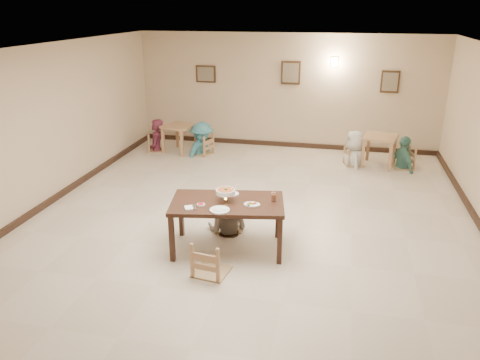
% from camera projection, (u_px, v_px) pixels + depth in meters
% --- Properties ---
extents(floor, '(10.00, 10.00, 0.00)m').
position_uv_depth(floor, '(249.00, 223.00, 8.34)').
color(floor, beige).
rests_on(floor, ground).
extents(ceiling, '(10.00, 10.00, 0.00)m').
position_uv_depth(ceiling, '(250.00, 50.00, 7.28)').
color(ceiling, white).
rests_on(ceiling, wall_back).
extents(wall_back, '(10.00, 0.00, 10.00)m').
position_uv_depth(wall_back, '(286.00, 92.00, 12.38)').
color(wall_back, beige).
rests_on(wall_back, floor).
extents(wall_front, '(10.00, 0.00, 10.00)m').
position_uv_depth(wall_front, '(108.00, 337.00, 3.24)').
color(wall_front, beige).
rests_on(wall_front, floor).
extents(wall_left, '(0.00, 10.00, 10.00)m').
position_uv_depth(wall_left, '(37.00, 130.00, 8.61)').
color(wall_left, beige).
rests_on(wall_left, floor).
extents(baseboard_back, '(8.00, 0.06, 0.12)m').
position_uv_depth(baseboard_back, '(284.00, 144.00, 12.86)').
color(baseboard_back, black).
rests_on(baseboard_back, floor).
extents(baseboard_left, '(0.06, 10.00, 0.12)m').
position_uv_depth(baseboard_left, '(50.00, 202.00, 9.11)').
color(baseboard_left, black).
rests_on(baseboard_left, floor).
extents(picture_a, '(0.55, 0.04, 0.45)m').
position_uv_depth(picture_a, '(206.00, 74.00, 12.64)').
color(picture_a, '#382414').
rests_on(picture_a, wall_back).
extents(picture_b, '(0.50, 0.04, 0.60)m').
position_uv_depth(picture_b, '(291.00, 73.00, 12.14)').
color(picture_b, '#382414').
rests_on(picture_b, wall_back).
extents(picture_c, '(0.45, 0.04, 0.55)m').
position_uv_depth(picture_c, '(390.00, 82.00, 11.70)').
color(picture_c, '#382414').
rests_on(picture_c, wall_back).
extents(wall_sconce, '(0.16, 0.05, 0.22)m').
position_uv_depth(wall_sconce, '(335.00, 62.00, 11.82)').
color(wall_sconce, '#FFD88C').
rests_on(wall_sconce, wall_back).
extents(main_table, '(1.87, 1.25, 0.81)m').
position_uv_depth(main_table, '(227.00, 207.00, 7.23)').
color(main_table, '#381F14').
rests_on(main_table, floor).
extents(chair_far, '(0.45, 0.45, 0.96)m').
position_uv_depth(chair_far, '(229.00, 203.00, 8.00)').
color(chair_far, tan).
rests_on(chair_far, floor).
extents(chair_near, '(0.48, 0.48, 1.02)m').
position_uv_depth(chair_near, '(211.00, 242.00, 6.63)').
color(chair_near, tan).
rests_on(chair_near, floor).
extents(main_diner, '(0.79, 0.63, 1.54)m').
position_uv_depth(main_diner, '(227.00, 189.00, 7.80)').
color(main_diner, gray).
rests_on(main_diner, floor).
extents(curry_warmer, '(0.33, 0.30, 0.27)m').
position_uv_depth(curry_warmer, '(226.00, 192.00, 7.17)').
color(curry_warmer, silver).
rests_on(curry_warmer, main_table).
extents(rice_plate_far, '(0.31, 0.31, 0.07)m').
position_uv_depth(rice_plate_far, '(229.00, 193.00, 7.48)').
color(rice_plate_far, white).
rests_on(rice_plate_far, main_table).
extents(rice_plate_near, '(0.30, 0.30, 0.07)m').
position_uv_depth(rice_plate_near, '(220.00, 210.00, 6.88)').
color(rice_plate_near, white).
rests_on(rice_plate_near, main_table).
extents(fried_plate, '(0.25, 0.25, 0.05)m').
position_uv_depth(fried_plate, '(252.00, 204.00, 7.07)').
color(fried_plate, white).
rests_on(fried_plate, main_table).
extents(chili_dish, '(0.12, 0.12, 0.03)m').
position_uv_depth(chili_dish, '(201.00, 204.00, 7.07)').
color(chili_dish, white).
rests_on(chili_dish, main_table).
extents(napkin_cutlery, '(0.20, 0.25, 0.03)m').
position_uv_depth(napkin_cutlery, '(189.00, 208.00, 6.94)').
color(napkin_cutlery, white).
rests_on(napkin_cutlery, main_table).
extents(drink_glass, '(0.08, 0.08, 0.15)m').
position_uv_depth(drink_glass, '(273.00, 197.00, 7.21)').
color(drink_glass, white).
rests_on(drink_glass, main_table).
extents(bg_table_left, '(0.91, 0.91, 0.73)m').
position_uv_depth(bg_table_left, '(179.00, 130.00, 12.20)').
color(bg_table_left, tan).
rests_on(bg_table_left, floor).
extents(bg_table_right, '(0.89, 0.89, 0.75)m').
position_uv_depth(bg_table_right, '(380.00, 141.00, 11.13)').
color(bg_table_right, tan).
rests_on(bg_table_right, floor).
extents(bg_chair_ll, '(0.43, 0.43, 0.92)m').
position_uv_depth(bg_chair_ll, '(156.00, 134.00, 12.33)').
color(bg_chair_ll, tan).
rests_on(bg_chair_ll, floor).
extents(bg_chair_lr, '(0.47, 0.47, 1.01)m').
position_uv_depth(bg_chair_lr, '(202.00, 135.00, 12.04)').
color(bg_chair_lr, tan).
rests_on(bg_chair_lr, floor).
extents(bg_chair_rl, '(0.41, 0.41, 0.87)m').
position_uv_depth(bg_chair_rl, '(355.00, 148.00, 11.25)').
color(bg_chair_rl, tan).
rests_on(bg_chair_rl, floor).
extents(bg_chair_rr, '(0.44, 0.44, 0.93)m').
position_uv_depth(bg_chair_rr, '(405.00, 149.00, 11.01)').
color(bg_chair_rr, tan).
rests_on(bg_chair_rr, floor).
extents(bg_diner_a, '(0.54, 0.70, 1.71)m').
position_uv_depth(bg_diner_a, '(155.00, 119.00, 12.19)').
color(bg_diner_a, '#5E2237').
rests_on(bg_diner_a, floor).
extents(bg_diner_b, '(0.96, 1.24, 1.69)m').
position_uv_depth(bg_diner_b, '(201.00, 122.00, 11.92)').
color(bg_diner_b, teal).
rests_on(bg_diner_b, floor).
extents(bg_diner_c, '(0.69, 0.92, 1.70)m').
position_uv_depth(bg_diner_c, '(356.00, 131.00, 11.10)').
color(bg_diner_c, silver).
rests_on(bg_diner_c, floor).
extents(bg_diner_d, '(0.70, 0.99, 1.56)m').
position_uv_depth(bg_diner_d, '(406.00, 136.00, 10.90)').
color(bg_diner_d, '#549684').
rests_on(bg_diner_d, floor).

